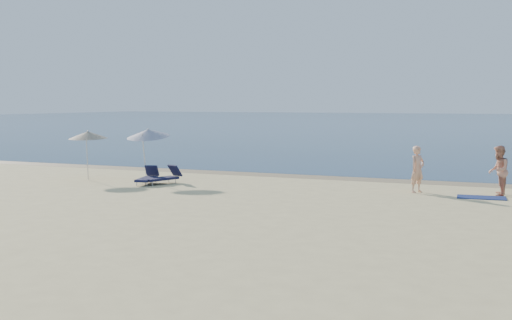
{
  "coord_description": "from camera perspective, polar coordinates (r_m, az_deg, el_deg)",
  "views": [
    {
      "loc": [
        6.24,
        -8.06,
        3.38
      ],
      "look_at": [
        -3.79,
        16.0,
        1.0
      ],
      "focal_mm": 45.0,
      "sensor_mm": 36.0,
      "label": 1
    }
  ],
  "objects": [
    {
      "name": "person_left",
      "position": [
        24.56,
        14.16,
        -0.81
      ],
      "size": [
        0.7,
        0.76,
        1.74
      ],
      "primitive_type": "imported",
      "rotation": [
        0.0,
        0.0,
        0.99
      ],
      "color": "#E19E7E",
      "rests_on": "ground"
    },
    {
      "name": "sea",
      "position": [
        108.29,
        19.35,
        3.14
      ],
      "size": [
        240.0,
        160.0,
        0.01
      ],
      "primitive_type": "cube",
      "color": "#0B2647",
      "rests_on": "ground"
    },
    {
      "name": "wet_sand_strip",
      "position": [
        28.36,
        9.77,
        -1.7
      ],
      "size": [
        240.0,
        1.6,
        0.0
      ],
      "primitive_type": "cube",
      "color": "#847254",
      "rests_on": "ground"
    },
    {
      "name": "umbrella_far",
      "position": [
        28.66,
        -14.71,
        2.17
      ],
      "size": [
        1.84,
        1.86,
        2.2
      ],
      "rotation": [
        0.0,
        0.0,
        0.12
      ],
      "color": "silver",
      "rests_on": "ground"
    },
    {
      "name": "person_right",
      "position": [
        24.68,
        20.75,
        -0.88
      ],
      "size": [
        0.7,
        0.89,
        1.8
      ],
      "primitive_type": "imported",
      "rotation": [
        0.0,
        0.0,
        -1.59
      ],
      "color": "tan",
      "rests_on": "ground"
    },
    {
      "name": "beach_towel",
      "position": [
        23.96,
        19.4,
        -3.16
      ],
      "size": [
        1.71,
        1.04,
        0.03
      ],
      "primitive_type": "cube",
      "rotation": [
        0.0,
        0.0,
        0.08
      ],
      "color": "#101D52",
      "rests_on": "ground"
    },
    {
      "name": "ground",
      "position": [
        10.73,
        -14.73,
        -13.32
      ],
      "size": [
        160.0,
        160.0,
        0.0
      ],
      "primitive_type": "plane",
      "color": "#CFC18A",
      "rests_on": "ground"
    },
    {
      "name": "lounger_left",
      "position": [
        26.74,
        -9.62,
        -1.55
      ],
      "size": [
        0.91,
        1.72,
        0.73
      ],
      "rotation": [
        0.0,
        0.0,
        0.24
      ],
      "color": "#15173B",
      "rests_on": "ground"
    },
    {
      "name": "umbrella_near",
      "position": [
        27.59,
        -9.57,
        2.37
      ],
      "size": [
        1.89,
        1.91,
        2.38
      ],
      "rotation": [
        0.0,
        0.0,
        0.04
      ],
      "color": "silver",
      "rests_on": "ground"
    },
    {
      "name": "lounger_right",
      "position": [
        26.66,
        -8.24,
        -1.53
      ],
      "size": [
        1.11,
        1.79,
        0.75
      ],
      "rotation": [
        0.0,
        0.0,
        -0.35
      ],
      "color": "#131536",
      "rests_on": "ground"
    }
  ]
}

